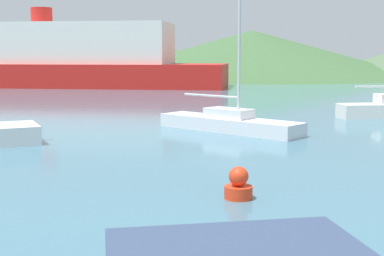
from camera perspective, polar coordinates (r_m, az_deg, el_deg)
The scene contains 5 objects.
sailboat_inner at distance 22.98m, azimuth 3.95°, elevation 0.69°, with size 6.28×5.32×7.89m.
ferry_distant at distance 57.65m, azimuth -15.58°, elevation 7.12°, with size 38.20×11.23×8.00m.
buoy_marker at distance 12.33m, azimuth 4.98°, elevation -6.11°, with size 0.65×0.65×0.75m.
hill_central at distance 88.11m, azimuth -9.28°, elevation 8.20°, with size 47.22×47.22×7.88m.
hill_east at distance 83.93m, azimuth 6.39°, elevation 7.95°, with size 50.35×50.35×6.95m.
Camera 1 is at (1.69, -1.02, 3.28)m, focal length 50.00 mm.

